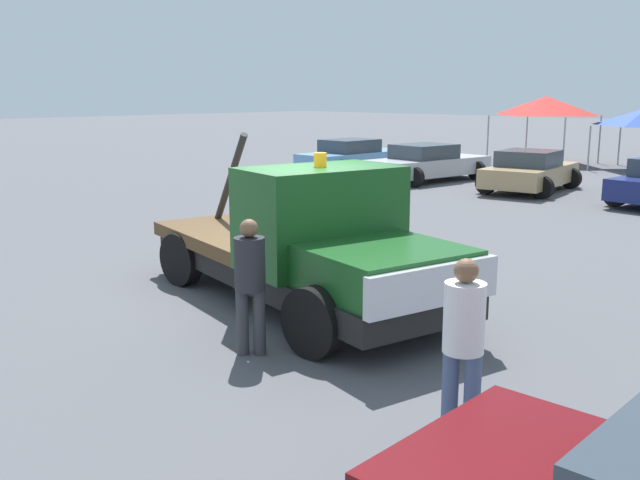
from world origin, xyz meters
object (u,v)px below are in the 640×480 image
Objects in this scene: tow_truck at (309,248)px; person_at_hood at (250,277)px; canopy_tent_red at (546,106)px; parked_car_skyblue at (353,157)px; parked_car_silver at (427,163)px; parked_car_tan at (530,171)px; person_near_truck at (463,336)px.

tow_truck is 2.01m from person_at_hood.
canopy_tent_red is (-7.81, 22.90, 1.64)m from tow_truck.
person_at_hood reaches higher than parked_car_skyblue.
parked_car_silver is (3.73, -0.21, 0.00)m from parked_car_skyblue.
person_at_hood is at bearing -144.74° from parked_car_silver.
tow_truck is 3.77× the size of person_at_hood.
parked_car_tan is 9.92m from canopy_tent_red.
tow_truck is at bearing -139.37° from parked_car_skyblue.
person_near_truck is (3.83, -1.89, 0.06)m from tow_truck.
parked_car_tan is 1.23× the size of canopy_tent_red.
canopy_tent_red reaches higher than parked_car_skyblue.
tow_truck is at bearing -71.17° from canopy_tent_red.
tow_truck is at bearing 45.76° from person_near_truck.
person_near_truck is at bearing -136.02° from person_at_hood.
person_at_hood is 0.38× the size of parked_car_tan.
person_near_truck is 0.38× the size of parked_car_tan.
person_at_hood is 16.52m from parked_car_tan.
parked_car_silver is at bearing 18.25° from person_near_truck.
canopy_tent_red is at bearing 7.14° from person_near_truck.
tow_truck is at bearing -21.47° from person_at_hood.
person_at_hood is 0.34× the size of parked_car_skyblue.
tow_truck reaches higher than person_near_truck.
parked_car_silver is (-7.78, 13.94, -0.27)m from tow_truck.
parked_car_skyblue is 0.98× the size of parked_car_silver.
person_near_truck reaches higher than person_at_hood.
parked_car_tan is at bearing -82.20° from parked_car_silver.
parked_car_tan is (7.69, -0.13, -0.00)m from parked_car_skyblue.
person_at_hood reaches higher than parked_car_silver.
canopy_tent_red is at bearing 15.89° from parked_car_tan.
parked_car_skyblue is (-12.31, 15.99, -0.33)m from person_at_hood.
canopy_tent_red is at bearing 121.22° from tow_truck.
person_near_truck is 17.65m from parked_car_tan.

